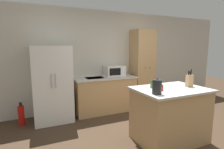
{
  "coord_description": "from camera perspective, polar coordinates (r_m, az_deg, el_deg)",
  "views": [
    {
      "loc": [
        -2.16,
        -2.09,
        1.63
      ],
      "look_at": [
        -0.6,
        1.4,
        1.05
      ],
      "focal_mm": 28.0,
      "sensor_mm": 36.0,
      "label": 1
    }
  ],
  "objects": [
    {
      "name": "ground_plane",
      "position": [
        3.42,
        20.47,
        -20.45
      ],
      "size": [
        14.0,
        14.0,
        0.0
      ],
      "primitive_type": "plane",
      "color": "#423021"
    },
    {
      "name": "wall_back",
      "position": [
        4.93,
        1.98,
        4.8
      ],
      "size": [
        7.2,
        0.06,
        2.6
      ],
      "color": "beige",
      "rests_on": "ground_plane"
    },
    {
      "name": "refrigerator",
      "position": [
        4.12,
        -18.94,
        -2.92
      ],
      "size": [
        0.81,
        0.74,
        1.68
      ],
      "color": "white",
      "rests_on": "ground_plane"
    },
    {
      "name": "back_counter",
      "position": [
        4.54,
        -2.31,
        -6.39
      ],
      "size": [
        1.58,
        0.66,
        0.9
      ],
      "color": "tan",
      "rests_on": "ground_plane"
    },
    {
      "name": "pantry_cabinet",
      "position": [
        5.01,
        9.76,
        2.0
      ],
      "size": [
        0.58,
        0.53,
        2.12
      ],
      "color": "tan",
      "rests_on": "ground_plane"
    },
    {
      "name": "kitchen_island",
      "position": [
        3.31,
        18.27,
        -12.27
      ],
      "size": [
        1.23,
        0.87,
        0.94
      ],
      "color": "tan",
      "rests_on": "ground_plane"
    },
    {
      "name": "microwave",
      "position": [
        4.65,
        0.77,
        1.23
      ],
      "size": [
        0.52,
        0.37,
        0.26
      ],
      "color": "white",
      "rests_on": "back_counter"
    },
    {
      "name": "knife_block",
      "position": [
        3.4,
        23.97,
        -1.8
      ],
      "size": [
        0.12,
        0.07,
        0.32
      ],
      "color": "tan",
      "rests_on": "kitchen_island"
    },
    {
      "name": "spice_bottle_tall_dark",
      "position": [
        2.96,
        15.86,
        -4.16
      ],
      "size": [
        0.06,
        0.06,
        0.1
      ],
      "color": "#B2281E",
      "rests_on": "kitchen_island"
    },
    {
      "name": "spice_bottle_short_red",
      "position": [
        2.83,
        13.92,
        -4.85
      ],
      "size": [
        0.04,
        0.04,
        0.09
      ],
      "color": "beige",
      "rests_on": "kitchen_island"
    },
    {
      "name": "spice_bottle_amber_oil",
      "position": [
        3.1,
        12.9,
        -3.19
      ],
      "size": [
        0.06,
        0.06,
        0.14
      ],
      "color": "#337033",
      "rests_on": "kitchen_island"
    },
    {
      "name": "spice_bottle_green_herb",
      "position": [
        2.99,
        14.53,
        -3.84
      ],
      "size": [
        0.05,
        0.05,
        0.12
      ],
      "color": "beige",
      "rests_on": "kitchen_island"
    },
    {
      "name": "kettle",
      "position": [
        2.71,
        14.46,
        -3.93
      ],
      "size": [
        0.14,
        0.14,
        0.24
      ],
      "color": "#232326",
      "rests_on": "kitchen_island"
    },
    {
      "name": "fire_extinguisher",
      "position": [
        4.26,
        -27.49,
        -11.69
      ],
      "size": [
        0.12,
        0.12,
        0.5
      ],
      "color": "red",
      "rests_on": "ground_plane"
    }
  ]
}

